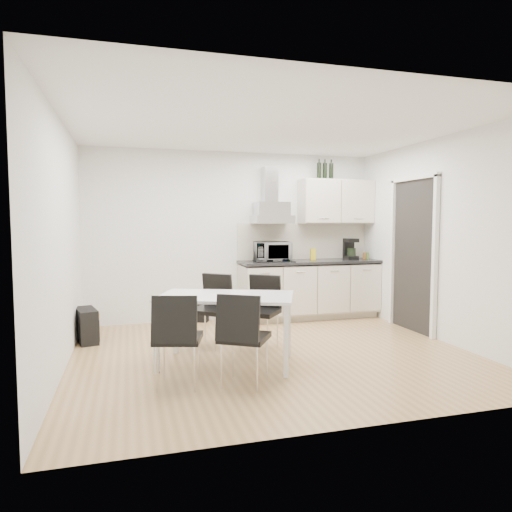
% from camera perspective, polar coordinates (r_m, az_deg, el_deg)
% --- Properties ---
extents(ground, '(4.50, 4.50, 0.00)m').
position_cam_1_polar(ground, '(5.42, 2.12, -12.07)').
color(ground, tan).
rests_on(ground, ground).
extents(wall_back, '(4.50, 0.10, 2.60)m').
position_cam_1_polar(wall_back, '(7.13, -2.77, 2.48)').
color(wall_back, white).
rests_on(wall_back, ground).
extents(wall_front, '(4.50, 0.10, 2.60)m').
position_cam_1_polar(wall_front, '(3.36, 12.66, 0.32)').
color(wall_front, white).
rests_on(wall_front, ground).
extents(wall_left, '(0.10, 4.00, 2.60)m').
position_cam_1_polar(wall_left, '(5.00, -23.23, 1.35)').
color(wall_left, white).
rests_on(wall_left, ground).
extents(wall_right, '(0.10, 4.00, 2.60)m').
position_cam_1_polar(wall_right, '(6.27, 22.15, 1.91)').
color(wall_right, white).
rests_on(wall_right, ground).
extents(ceiling, '(4.50, 4.50, 0.00)m').
position_cam_1_polar(ceiling, '(5.31, 2.20, 15.96)').
color(ceiling, white).
rests_on(ceiling, wall_back).
extents(doorway, '(0.08, 1.04, 2.10)m').
position_cam_1_polar(doorway, '(6.70, 18.94, -0.01)').
color(doorway, white).
rests_on(doorway, ground).
extents(kitchenette, '(2.22, 0.64, 2.52)m').
position_cam_1_polar(kitchenette, '(7.27, 6.85, -1.22)').
color(kitchenette, beige).
rests_on(kitchenette, ground).
extents(dining_table, '(1.60, 1.26, 0.75)m').
position_cam_1_polar(dining_table, '(4.88, -3.76, -5.82)').
color(dining_table, white).
rests_on(dining_table, ground).
extents(chair_far_left, '(0.66, 0.67, 0.88)m').
position_cam_1_polar(chair_far_left, '(5.62, -5.79, -6.86)').
color(chair_far_left, black).
rests_on(chair_far_left, ground).
extents(chair_far_right, '(0.65, 0.66, 0.88)m').
position_cam_1_polar(chair_far_right, '(5.47, 0.42, -7.15)').
color(chair_far_right, black).
rests_on(chair_far_right, ground).
extents(chair_near_left, '(0.56, 0.60, 0.88)m').
position_cam_1_polar(chair_near_left, '(4.35, -9.69, -10.24)').
color(chair_near_left, black).
rests_on(chair_near_left, ground).
extents(chair_near_right, '(0.64, 0.66, 0.88)m').
position_cam_1_polar(chair_near_right, '(4.32, -1.45, -10.27)').
color(chair_near_right, black).
rests_on(chair_near_right, ground).
extents(guitar_amp, '(0.34, 0.55, 0.43)m').
position_cam_1_polar(guitar_amp, '(6.23, -20.40, -8.13)').
color(guitar_amp, black).
rests_on(guitar_amp, ground).
extents(floor_speaker, '(0.22, 0.21, 0.29)m').
position_cam_1_polar(floor_speaker, '(7.07, -6.74, -7.01)').
color(floor_speaker, black).
rests_on(floor_speaker, ground).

